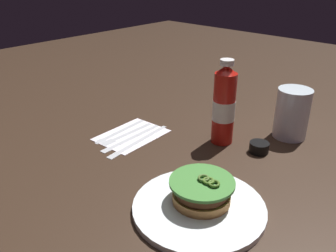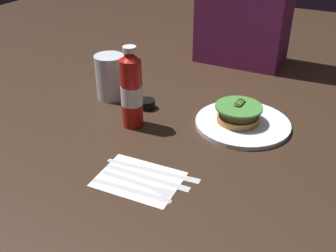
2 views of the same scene
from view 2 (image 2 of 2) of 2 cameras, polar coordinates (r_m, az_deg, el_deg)
The scene contains 11 objects.
ground_plane at distance 1.05m, azimuth 0.49°, elevation -0.42°, with size 3.00×3.00×0.00m, color #322217.
dinner_plate at distance 1.08m, azimuth 10.76°, elevation 0.38°, with size 0.25×0.25×0.01m, color white.
burger_sandwich at distance 1.06m, azimuth 10.16°, elevation 1.82°, with size 0.13×0.13×0.05m.
ketchup_bottle at distance 1.02m, azimuth -5.32°, elevation 5.10°, with size 0.06×0.06×0.22m.
water_glass at distance 1.20m, azimuth -8.36°, elevation 7.08°, with size 0.09×0.09×0.13m, color silver.
condiment_cup at distance 1.15m, azimuth -3.08°, elevation 3.20°, with size 0.05×0.05×0.03m, color black.
napkin at distance 0.87m, azimuth -4.27°, elevation -7.70°, with size 0.18×0.13×0.00m, color white.
spoon_utensil at distance 0.83m, azimuth -3.77°, elevation -9.54°, with size 0.19×0.03×0.00m.
fork_utensil at distance 0.85m, azimuth -3.63°, elevation -8.37°, with size 0.17×0.02×0.00m.
steak_knife at distance 0.86m, azimuth -2.33°, elevation -7.50°, with size 0.21×0.02×0.00m.
butter_knife at distance 0.88m, azimuth -1.42°, elevation -6.50°, with size 0.22×0.04×0.00m.
Camera 2 is at (0.40, -0.80, 0.53)m, focal length 41.99 mm.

